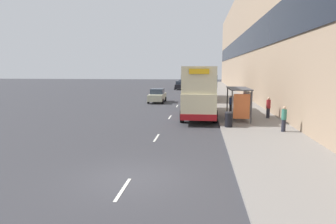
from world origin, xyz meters
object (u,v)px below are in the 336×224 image
object	(u,v)px
car_0	(180,85)
litter_bin	(229,119)
bus_shelter	(241,98)
car_2	(157,96)
pedestrian_at_shelter	(231,104)
double_decker_bus_near	(199,90)
pedestrian_1	(284,119)
double_decker_bus_ahead	(200,83)
pedestrian_2	(268,107)
pedestrian_3	(247,104)
car_3	(183,83)
car_1	(184,81)

from	to	relation	value
car_0	litter_bin	distance (m)	40.43
litter_bin	bus_shelter	bearing A→B (deg)	68.73
car_2	pedestrian_at_shelter	bearing A→B (deg)	132.07
double_decker_bus_near	pedestrian_1	bearing A→B (deg)	-50.36
double_decker_bus_ahead	car_0	size ratio (longest dim) A/B	2.76
pedestrian_2	bus_shelter	bearing A→B (deg)	-155.98
double_decker_bus_near	pedestrian_3	bearing A→B (deg)	12.90
pedestrian_2	litter_bin	size ratio (longest dim) A/B	1.63
bus_shelter	car_3	world-z (taller)	bus_shelter
litter_bin	pedestrian_2	bearing A→B (deg)	49.71
car_1	pedestrian_3	bearing A→B (deg)	98.91
car_1	pedestrian_1	distance (m)	62.74
double_decker_bus_ahead	car_1	size ratio (longest dim) A/B	2.79
double_decker_bus_near	pedestrian_at_shelter	size ratio (longest dim) A/B	6.55
bus_shelter	double_decker_bus_ahead	size ratio (longest dim) A/B	0.38
car_1	pedestrian_2	bearing A→B (deg)	99.96
car_1	car_3	world-z (taller)	car_1
car_0	car_1	size ratio (longest dim) A/B	1.01
car_2	pedestrian_2	bearing A→B (deg)	132.72
car_3	double_decker_bus_ahead	bearing A→B (deg)	97.89
pedestrian_at_shelter	pedestrian_3	bearing A→B (deg)	-24.67
car_3	car_0	bearing A→B (deg)	90.50
double_decker_bus_near	pedestrian_2	distance (m)	5.87
double_decker_bus_near	pedestrian_2	size ratio (longest dim) A/B	6.04
bus_shelter	car_0	size ratio (longest dim) A/B	1.04
bus_shelter	litter_bin	size ratio (longest dim) A/B	4.00
bus_shelter	pedestrian_1	bearing A→B (deg)	-63.85
pedestrian_2	double_decker_bus_near	bearing A→B (deg)	168.09
litter_bin	pedestrian_1	bearing A→B (deg)	-19.64
double_decker_bus_near	car_1	distance (m)	55.61
car_2	car_3	size ratio (longest dim) A/B	1.02
car_0	car_3	xyz separation A→B (m)	(-0.09, 10.06, -0.01)
double_decker_bus_near	pedestrian_3	size ratio (longest dim) A/B	6.05
double_decker_bus_near	car_1	size ratio (longest dim) A/B	2.61
bus_shelter	pedestrian_3	distance (m)	3.41
pedestrian_at_shelter	bus_shelter	bearing A→B (deg)	-83.74
double_decker_bus_near	litter_bin	world-z (taller)	double_decker_bus_near
car_3	pedestrian_2	xyz separation A→B (m)	(9.81, -45.84, 0.18)
double_decker_bus_ahead	car_3	distance (m)	30.55
pedestrian_at_shelter	pedestrian_1	distance (m)	8.51
double_decker_bus_near	double_decker_bus_ahead	xyz separation A→B (m)	(-0.01, 14.42, 0.00)
car_1	pedestrian_2	xyz separation A→B (m)	(9.95, -56.61, 0.12)
pedestrian_1	pedestrian_3	world-z (taller)	pedestrian_3
pedestrian_1	litter_bin	world-z (taller)	pedestrian_1
litter_bin	double_decker_bus_ahead	bearing A→B (deg)	96.02
car_1	pedestrian_3	xyz separation A→B (m)	(8.54, -54.46, 0.12)
car_2	pedestrian_2	size ratio (longest dim) A/B	2.61
car_0	car_1	world-z (taller)	car_1
bus_shelter	litter_bin	distance (m)	3.58
pedestrian_2	pedestrian_3	size ratio (longest dim) A/B	1.00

